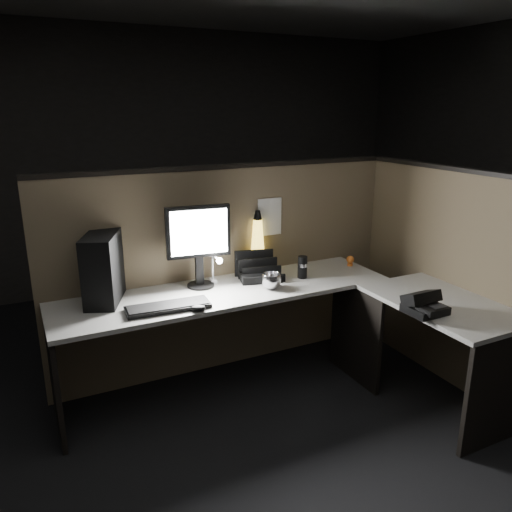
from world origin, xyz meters
name	(u,v)px	position (x,y,z in m)	size (l,w,h in m)	color
floor	(288,426)	(0.00, 0.00, 0.00)	(6.00, 6.00, 0.00)	black
room_shell	(294,164)	(0.00, 0.00, 1.62)	(6.00, 6.00, 6.00)	silver
partition_back	(228,270)	(0.00, 0.93, 0.75)	(2.66, 0.06, 1.50)	brown
partition_right	(445,277)	(1.33, 0.10, 0.75)	(0.06, 1.66, 1.50)	brown
desk	(294,320)	(0.18, 0.25, 0.58)	(2.60, 1.60, 0.73)	#A7A59E
pc_tower	(103,268)	(-0.91, 0.77, 0.95)	(0.19, 0.41, 0.44)	black
monitor	(199,238)	(-0.28, 0.76, 1.07)	(0.44, 0.19, 0.56)	black
keyboard	(168,307)	(-0.60, 0.45, 0.74)	(0.51, 0.17, 0.02)	black
mouse	(198,308)	(-0.45, 0.34, 0.75)	(0.09, 0.07, 0.04)	black
clip_lamp	(216,268)	(-0.18, 0.71, 0.86)	(0.04, 0.17, 0.22)	white
organizer	(258,272)	(0.15, 0.72, 0.78)	(0.34, 0.31, 0.22)	black
lava_lamp	(258,246)	(0.22, 0.88, 0.92)	(0.12, 0.12, 0.46)	black
travel_mug	(302,267)	(0.44, 0.59, 0.81)	(0.07, 0.07, 0.16)	black
steel_mug	(271,281)	(0.13, 0.49, 0.78)	(0.13, 0.13, 0.11)	#B3B2B9
figurine	(350,259)	(0.92, 0.67, 0.78)	(0.06, 0.06, 0.06)	orange
pinned_paper	(270,217)	(0.33, 0.90, 1.13)	(0.20, 0.00, 0.28)	white
desk_phone	(423,304)	(0.76, -0.28, 0.78)	(0.23, 0.24, 0.13)	black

